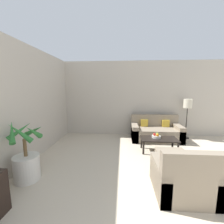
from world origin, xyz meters
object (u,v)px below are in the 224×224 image
(coffee_table, at_px, (159,140))
(fruit_bowl, at_px, (156,137))
(potted_palm, at_px, (26,161))
(apple_green, at_px, (157,134))
(apple_red, at_px, (154,134))
(armchair, at_px, (184,178))
(orange_fruit, at_px, (158,135))
(floor_lamp, at_px, (188,106))
(ottoman, at_px, (171,160))
(sofa_loveseat, at_px, (156,132))

(coffee_table, relative_size, fruit_bowl, 4.06)
(potted_palm, relative_size, fruit_bowl, 4.85)
(potted_palm, distance_m, coffee_table, 3.17)
(apple_green, bearing_deg, apple_red, -146.29)
(apple_red, bearing_deg, armchair, -86.27)
(armchair, bearing_deg, potted_palm, 176.01)
(apple_green, height_order, orange_fruit, orange_fruit)
(fruit_bowl, height_order, armchair, armchair)
(floor_lamp, bearing_deg, coffee_table, -134.67)
(fruit_bowl, bearing_deg, apple_green, 55.53)
(potted_palm, distance_m, ottoman, 2.89)
(apple_red, height_order, armchair, armchair)
(floor_lamp, bearing_deg, fruit_bowl, -137.47)
(armchair, bearing_deg, sofa_loveseat, 87.25)
(coffee_table, height_order, apple_red, apple_red)
(sofa_loveseat, bearing_deg, potted_palm, -139.22)
(apple_green, xyz_separation_m, ottoman, (0.07, -1.02, -0.27))
(apple_red, bearing_deg, floor_lamp, 41.53)
(floor_lamp, distance_m, ottoman, 2.59)
(floor_lamp, height_order, orange_fruit, floor_lamp)
(potted_palm, relative_size, orange_fruit, 14.79)
(apple_red, height_order, orange_fruit, orange_fruit)
(coffee_table, distance_m, fruit_bowl, 0.12)
(coffee_table, xyz_separation_m, fruit_bowl, (-0.06, 0.05, 0.08))
(coffee_table, height_order, fruit_bowl, fruit_bowl)
(sofa_loveseat, bearing_deg, coffee_table, -97.25)
(fruit_bowl, distance_m, orange_fruit, 0.10)
(apple_red, bearing_deg, orange_fruit, -43.55)
(floor_lamp, relative_size, armchair, 1.51)
(coffee_table, xyz_separation_m, armchair, (-0.00, -1.70, -0.05))
(apple_green, bearing_deg, potted_palm, -149.64)
(fruit_bowl, xyz_separation_m, apple_green, (0.04, 0.05, 0.07))
(sofa_loveseat, relative_size, apple_red, 21.92)
(floor_lamp, xyz_separation_m, fruit_bowl, (-1.27, -1.16, -0.72))
(ottoman, bearing_deg, sofa_loveseat, 87.46)
(coffee_table, bearing_deg, potted_palm, -151.58)
(apple_green, xyz_separation_m, orange_fruit, (-0.02, -0.12, 0.00))
(floor_lamp, height_order, ottoman, floor_lamp)
(floor_lamp, distance_m, fruit_bowl, 1.87)
(coffee_table, height_order, ottoman, ottoman)
(floor_lamp, xyz_separation_m, orange_fruit, (-1.25, -1.23, -0.65))
(apple_red, height_order, apple_green, same)
(sofa_loveseat, xyz_separation_m, apple_red, (-0.24, -0.96, 0.20))
(floor_lamp, relative_size, apple_green, 18.63)
(sofa_loveseat, xyz_separation_m, ottoman, (-0.08, -1.92, -0.07))
(apple_red, bearing_deg, apple_green, 33.71)
(apple_green, bearing_deg, coffee_table, -75.56)
(sofa_loveseat, relative_size, floor_lamp, 1.19)
(sofa_loveseat, xyz_separation_m, orange_fruit, (-0.18, -1.02, 0.20))
(fruit_bowl, bearing_deg, apple_red, -174.33)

